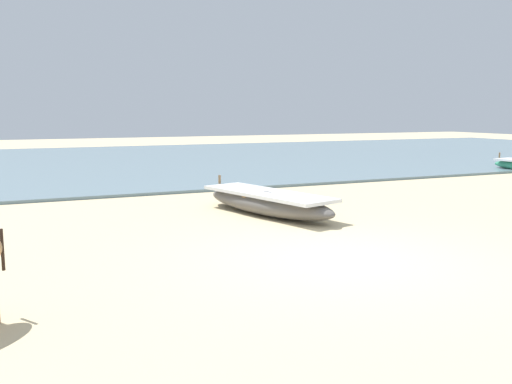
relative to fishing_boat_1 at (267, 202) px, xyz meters
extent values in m
plane|color=beige|center=(-0.49, -3.67, -0.27)|extent=(80.00, 80.00, 0.00)
cube|color=slate|center=(-0.49, 13.60, -0.23)|extent=(60.00, 20.00, 0.08)
ellipsoid|color=#5B5651|center=(0.00, 0.00, -0.02)|extent=(1.96, 3.86, 0.48)
cube|color=white|center=(0.00, 0.00, 0.18)|extent=(1.82, 3.42, 0.07)
cube|color=olive|center=(-0.08, 0.27, 0.11)|extent=(0.84, 0.34, 0.04)
cylinder|color=olive|center=(-0.46, 1.65, 0.32)|extent=(0.06, 0.06, 0.20)
cylinder|color=olive|center=(11.88, 4.78, 0.27)|extent=(0.06, 0.06, 0.20)
cylinder|color=#2D2119|center=(-5.00, -4.07, 0.44)|extent=(0.04, 0.04, 0.45)
camera|label=1|loc=(-4.84, -10.30, 1.88)|focal=38.49mm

